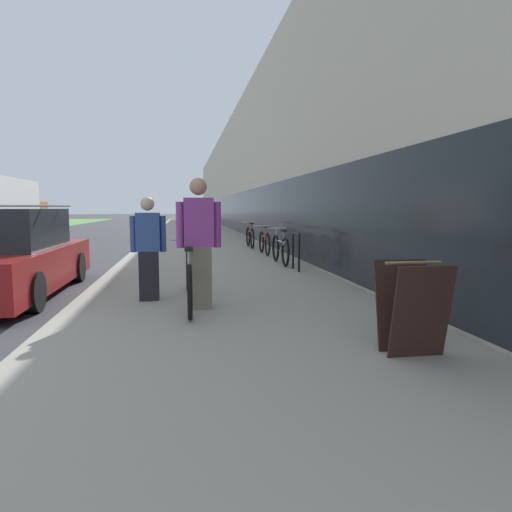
{
  "coord_description": "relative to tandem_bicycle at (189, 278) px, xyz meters",
  "views": [
    {
      "loc": [
        5.25,
        -4.39,
        1.51
      ],
      "look_at": [
        8.1,
        13.39,
        -0.39
      ],
      "focal_mm": 32.0,
      "sensor_mm": 36.0,
      "label": 1
    }
  ],
  "objects": [
    {
      "name": "tandem_bicycle",
      "position": [
        0.0,
        0.0,
        0.0
      ],
      "size": [
        0.52,
        2.74,
        0.89
      ],
      "color": "black",
      "rests_on": "sidewalk_slab"
    },
    {
      "name": "cruiser_bike_nearest",
      "position": [
        2.33,
        4.44,
        -0.01
      ],
      "size": [
        0.52,
        1.85,
        0.89
      ],
      "color": "black",
      "rests_on": "sidewalk_slab"
    },
    {
      "name": "person_rider",
      "position": [
        0.14,
        -0.35,
        0.53
      ],
      "size": [
        0.61,
        0.24,
        1.81
      ],
      "color": "#756B5B",
      "rests_on": "sidewalk_slab"
    },
    {
      "name": "storefront_facade",
      "position": [
        7.99,
        26.71,
        3.1
      ],
      "size": [
        10.01,
        70.0,
        7.2
      ],
      "color": "beige",
      "rests_on": "ground"
    },
    {
      "name": "cruiser_bike_middle",
      "position": [
        2.35,
        6.8,
        -0.02
      ],
      "size": [
        0.52,
        1.69,
        0.86
      ],
      "color": "black",
      "rests_on": "sidewalk_slab"
    },
    {
      "name": "bike_rack_hoop",
      "position": [
        2.43,
        3.22,
        0.13
      ],
      "size": [
        0.05,
        0.6,
        0.84
      ],
      "color": "black",
      "rests_on": "sidewalk_slab"
    },
    {
      "name": "cruiser_bike_farthest",
      "position": [
        2.26,
        9.18,
        0.0
      ],
      "size": [
        0.52,
        1.72,
        0.9
      ],
      "color": "black",
      "rests_on": "sidewalk_slab"
    },
    {
      "name": "sidewalk_slab",
      "position": [
        0.61,
        18.71,
        -0.44
      ],
      "size": [
        4.69,
        70.0,
        0.11
      ],
      "color": "gray",
      "rests_on": "ground"
    },
    {
      "name": "sandwich_board_sign",
      "position": [
        2.08,
        -2.68,
        0.07
      ],
      "size": [
        0.56,
        0.56,
        0.9
      ],
      "color": "#331E19",
      "rests_on": "sidewalk_slab"
    },
    {
      "name": "parked_sedan_curbside",
      "position": [
        -3.1,
        1.65,
        0.18
      ],
      "size": [
        2.0,
        4.72,
        1.56
      ],
      "color": "maroon",
      "rests_on": "ground"
    },
    {
      "name": "person_bystander",
      "position": [
        -0.59,
        0.34,
        0.4
      ],
      "size": [
        0.53,
        0.21,
        1.56
      ],
      "color": "black",
      "rests_on": "sidewalk_slab"
    }
  ]
}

